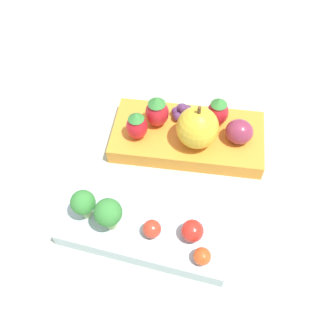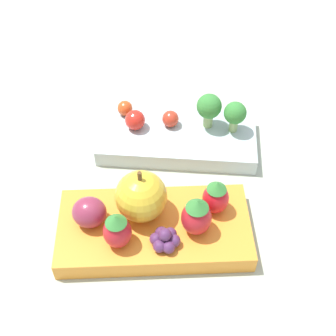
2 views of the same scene
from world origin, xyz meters
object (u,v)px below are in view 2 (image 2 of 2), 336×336
at_px(strawberry_2, 216,197).
at_px(broccoli_floret_1, 235,114).
at_px(bento_box_savoury, 178,138).
at_px(broccoli_floret_0, 209,107).
at_px(plum, 89,212).
at_px(cherry_tomato_0, 173,119).
at_px(strawberry_0, 196,216).
at_px(apple, 141,196).
at_px(cherry_tomato_1, 135,120).
at_px(grape_cluster, 165,239).
at_px(strawberry_1, 117,230).
at_px(cherry_tomato_2, 125,108).
at_px(bento_box_fruit, 157,230).

bearing_deg(strawberry_2, broccoli_floret_1, 82.41).
distance_m(bento_box_savoury, broccoli_floret_0, 0.06).
xyz_separation_m(broccoli_floret_1, plum, (-0.15, -0.17, -0.01)).
bearing_deg(strawberry_2, bento_box_savoury, 114.04).
height_order(broccoli_floret_0, cherry_tomato_0, broccoli_floret_0).
bearing_deg(strawberry_0, cherry_tomato_0, 104.39).
bearing_deg(apple, plum, -160.51).
xyz_separation_m(cherry_tomato_1, strawberry_0, (0.09, -0.16, 0.01)).
distance_m(broccoli_floret_0, grape_cluster, 0.20).
distance_m(cherry_tomato_0, plum, 0.18).
xyz_separation_m(strawberry_2, plum, (-0.14, -0.03, -0.00)).
xyz_separation_m(strawberry_1, plum, (-0.04, 0.02, -0.01)).
bearing_deg(strawberry_1, cherry_tomato_1, 93.60).
relative_size(cherry_tomato_2, strawberry_2, 0.45).
relative_size(cherry_tomato_0, strawberry_0, 0.44).
bearing_deg(bento_box_savoury, cherry_tomato_2, 159.72).
distance_m(strawberry_0, grape_cluster, 0.04).
bearing_deg(strawberry_2, strawberry_1, -150.45).
height_order(broccoli_floret_1, strawberry_1, strawberry_1).
relative_size(strawberry_2, plum, 1.20).
relative_size(bento_box_savoury, apple, 3.11).
bearing_deg(strawberry_1, bento_box_fruit, 37.97).
bearing_deg(cherry_tomato_2, plum, -91.87).
distance_m(cherry_tomato_0, grape_cluster, 0.19).
height_order(cherry_tomato_0, strawberry_2, strawberry_2).
distance_m(cherry_tomato_2, grape_cluster, 0.22).
distance_m(cherry_tomato_0, cherry_tomato_2, 0.07).
bearing_deg(bento_box_savoury, bento_box_fruit, -93.21).
relative_size(apple, strawberry_1, 1.45).
distance_m(cherry_tomato_2, apple, 0.17).
xyz_separation_m(strawberry_0, grape_cluster, (-0.03, -0.02, -0.02)).
distance_m(broccoli_floret_1, strawberry_1, 0.23).
bearing_deg(cherry_tomato_0, strawberry_2, -65.45).
xyz_separation_m(strawberry_0, strawberry_2, (0.02, 0.03, -0.00)).
distance_m(strawberry_0, strawberry_1, 0.09).
distance_m(bento_box_fruit, broccoli_floret_1, 0.19).
xyz_separation_m(cherry_tomato_0, apple, (-0.02, -0.15, 0.02)).
height_order(strawberry_0, strawberry_2, strawberry_0).
bearing_deg(cherry_tomato_2, strawberry_1, -81.86).
xyz_separation_m(cherry_tomato_1, plum, (-0.02, -0.16, 0.00)).
bearing_deg(apple, strawberry_2, 9.90).
height_order(cherry_tomato_1, strawberry_2, strawberry_2).
bearing_deg(plum, bento_box_savoury, 62.48).
height_order(broccoli_floret_0, apple, apple).
bearing_deg(cherry_tomato_0, plum, -113.73).
relative_size(broccoli_floret_0, cherry_tomato_0, 2.26).
relative_size(cherry_tomato_1, apple, 0.39).
height_order(apple, strawberry_2, apple).
xyz_separation_m(bento_box_fruit, cherry_tomato_2, (-0.07, 0.18, 0.02)).
relative_size(broccoli_floret_0, cherry_tomato_1, 1.88).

